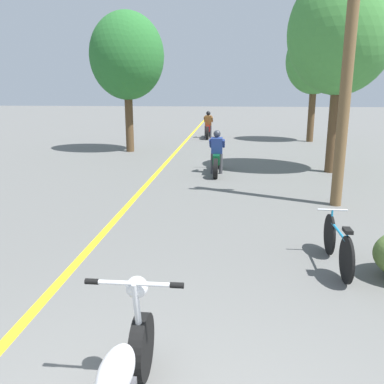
{
  "coord_description": "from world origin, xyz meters",
  "views": [
    {
      "loc": [
        0.55,
        -1.88,
        2.51
      ],
      "look_at": [
        -0.06,
        4.44,
        0.9
      ],
      "focal_mm": 38.0,
      "sensor_mm": 36.0,
      "label": 1
    }
  ],
  "objects_px": {
    "utility_pole": "(348,66)",
    "roadside_tree_right_far": "(315,61)",
    "roadside_tree_left": "(127,57)",
    "motorcycle_rider_lead": "(217,157)",
    "roadside_tree_right_near": "(341,33)",
    "bicycle_parked": "(338,244)",
    "motorcycle_rider_far": "(208,128)"
  },
  "relations": [
    {
      "from": "roadside_tree_left",
      "to": "bicycle_parked",
      "type": "height_order",
      "value": "roadside_tree_left"
    },
    {
      "from": "roadside_tree_right_near",
      "to": "motorcycle_rider_far",
      "type": "height_order",
      "value": "roadside_tree_right_near"
    },
    {
      "from": "roadside_tree_left",
      "to": "motorcycle_rider_far",
      "type": "bearing_deg",
      "value": 59.88
    },
    {
      "from": "roadside_tree_left",
      "to": "utility_pole",
      "type": "bearing_deg",
      "value": -48.92
    },
    {
      "from": "utility_pole",
      "to": "motorcycle_rider_far",
      "type": "relative_size",
      "value": 2.8
    },
    {
      "from": "roadside_tree_right_near",
      "to": "roadside_tree_right_far",
      "type": "height_order",
      "value": "roadside_tree_right_near"
    },
    {
      "from": "utility_pole",
      "to": "bicycle_parked",
      "type": "relative_size",
      "value": 3.56
    },
    {
      "from": "roadside_tree_left",
      "to": "bicycle_parked",
      "type": "bearing_deg",
      "value": -62.13
    },
    {
      "from": "roadside_tree_left",
      "to": "motorcycle_rider_far",
      "type": "distance_m",
      "value": 6.69
    },
    {
      "from": "roadside_tree_left",
      "to": "bicycle_parked",
      "type": "distance_m",
      "value": 12.7
    },
    {
      "from": "utility_pole",
      "to": "bicycle_parked",
      "type": "height_order",
      "value": "utility_pole"
    },
    {
      "from": "motorcycle_rider_lead",
      "to": "bicycle_parked",
      "type": "xyz_separation_m",
      "value": [
        1.98,
        -6.64,
        -0.15
      ]
    },
    {
      "from": "motorcycle_rider_far",
      "to": "roadside_tree_right_near",
      "type": "bearing_deg",
      "value": -63.78
    },
    {
      "from": "roadside_tree_right_near",
      "to": "bicycle_parked",
      "type": "height_order",
      "value": "roadside_tree_right_near"
    },
    {
      "from": "utility_pole",
      "to": "motorcycle_rider_lead",
      "type": "xyz_separation_m",
      "value": [
        -2.78,
        3.3,
        -2.47
      ]
    },
    {
      "from": "motorcycle_rider_lead",
      "to": "motorcycle_rider_far",
      "type": "height_order",
      "value": "motorcycle_rider_far"
    },
    {
      "from": "utility_pole",
      "to": "roadside_tree_right_far",
      "type": "bearing_deg",
      "value": 82.54
    },
    {
      "from": "utility_pole",
      "to": "motorcycle_rider_lead",
      "type": "distance_m",
      "value": 4.97
    },
    {
      "from": "utility_pole",
      "to": "bicycle_parked",
      "type": "distance_m",
      "value": 4.32
    },
    {
      "from": "motorcycle_rider_lead",
      "to": "bicycle_parked",
      "type": "height_order",
      "value": "motorcycle_rider_lead"
    },
    {
      "from": "motorcycle_rider_far",
      "to": "bicycle_parked",
      "type": "distance_m",
      "value": 16.13
    },
    {
      "from": "roadside_tree_right_far",
      "to": "utility_pole",
      "type": "bearing_deg",
      "value": -97.46
    },
    {
      "from": "utility_pole",
      "to": "roadside_tree_left",
      "type": "bearing_deg",
      "value": 131.08
    },
    {
      "from": "utility_pole",
      "to": "roadside_tree_right_near",
      "type": "distance_m",
      "value": 4.04
    },
    {
      "from": "utility_pole",
      "to": "motorcycle_rider_far",
      "type": "bearing_deg",
      "value": 105.87
    },
    {
      "from": "roadside_tree_right_near",
      "to": "roadside_tree_right_far",
      "type": "distance_m",
      "value": 7.77
    },
    {
      "from": "roadside_tree_left",
      "to": "motorcycle_rider_lead",
      "type": "bearing_deg",
      "value": -48.16
    },
    {
      "from": "roadside_tree_left",
      "to": "bicycle_parked",
      "type": "xyz_separation_m",
      "value": [
        5.72,
        -10.81,
        -3.41
      ]
    },
    {
      "from": "bicycle_parked",
      "to": "motorcycle_rider_lead",
      "type": "bearing_deg",
      "value": 106.63
    },
    {
      "from": "bicycle_parked",
      "to": "utility_pole",
      "type": "bearing_deg",
      "value": 76.65
    },
    {
      "from": "roadside_tree_left",
      "to": "motorcycle_rider_far",
      "type": "relative_size",
      "value": 2.66
    },
    {
      "from": "utility_pole",
      "to": "roadside_tree_right_near",
      "type": "relative_size",
      "value": 0.98
    }
  ]
}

